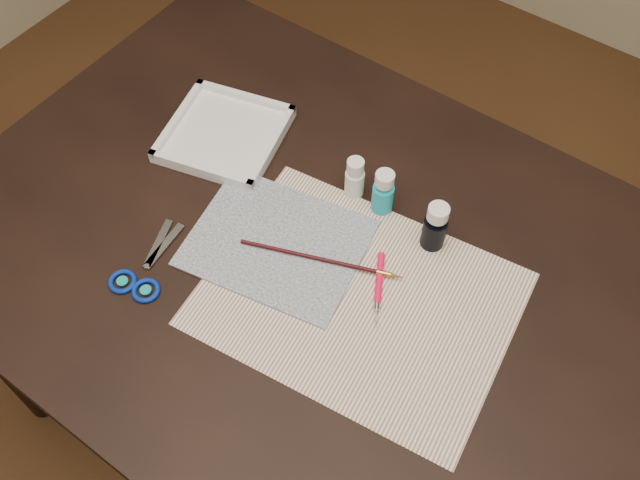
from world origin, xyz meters
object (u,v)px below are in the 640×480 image
Objects in this scene: paint_bottle_white at (355,177)px; scissors at (148,258)px; paper at (358,299)px; palette_tray at (224,134)px; canvas at (277,243)px; paint_bottle_cyan at (383,192)px; paint_bottle_navy at (435,226)px.

paint_bottle_white is 0.38m from scissors.
paint_bottle_white is at bearing 126.05° from paper.
palette_tray is (-0.27, -0.03, -0.03)m from paint_bottle_white.
paint_bottle_white reaches higher than palette_tray.
paint_bottle_white is at bearing 75.47° from canvas.
paper is at bearing -19.59° from palette_tray.
paper is at bearing -68.42° from paint_bottle_cyan.
paint_bottle_navy is 0.44m from palette_tray.
scissors is at bearing -129.14° from paint_bottle_cyan.
paint_bottle_cyan reaches higher than paint_bottle_white.
paper is 2.34× the size of palette_tray.
scissors is (-0.26, -0.32, -0.04)m from paint_bottle_cyan.
canvas is 0.22m from scissors.
paint_bottle_navy reaches higher than paint_bottle_white.
scissors is (-0.20, -0.32, -0.04)m from paint_bottle_white.
paint_bottle_navy is at bearing 76.25° from paper.
paint_bottle_navy is (0.04, 0.16, 0.05)m from paper.
paint_bottle_navy reaches higher than palette_tray.
paint_bottle_cyan reaches higher than palette_tray.
paper is 5.77× the size of paint_bottle_white.
paint_bottle_cyan is at bearing 58.57° from canvas.
paint_bottle_navy reaches higher than paper.
scissors is at bearing -122.10° from paint_bottle_white.
canvas is at bearing -121.43° from paint_bottle_cyan.
palette_tray is (-0.23, 0.13, 0.01)m from canvas.
scissors is (-0.37, -0.30, -0.04)m from paint_bottle_navy.
paint_bottle_navy reaches higher than scissors.
paint_bottle_navy reaches higher than canvas.
paint_bottle_navy is (0.17, -0.01, 0.01)m from paint_bottle_white.
canvas is 0.26m from paint_bottle_navy.
paper is 5.26× the size of paint_bottle_cyan.
palette_tray reaches higher than paper.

